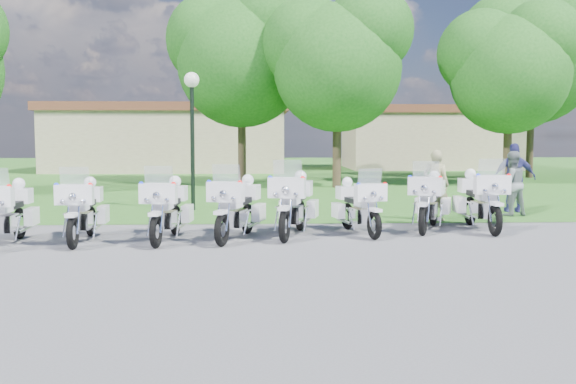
{
  "coord_description": "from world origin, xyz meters",
  "views": [
    {
      "loc": [
        -0.31,
        -12.64,
        2.16
      ],
      "look_at": [
        0.27,
        1.2,
        0.95
      ],
      "focal_mm": 40.0,
      "sensor_mm": 36.0,
      "label": 1
    }
  ],
  "objects_px": {
    "motorcycle_4": "(294,203)",
    "bystander_c": "(514,178)",
    "bystander_b": "(511,184)",
    "motorcycle_3": "(238,207)",
    "motorcycle_6": "(430,200)",
    "motorcycle_2": "(168,208)",
    "motorcycle_0": "(8,212)",
    "motorcycle_1": "(83,210)",
    "motorcycle_5": "(358,206)",
    "bystander_a": "(436,185)",
    "motorcycle_7": "(480,199)",
    "lamp_post": "(192,106)"
  },
  "relations": [
    {
      "from": "motorcycle_0",
      "to": "motorcycle_4",
      "type": "height_order",
      "value": "motorcycle_4"
    },
    {
      "from": "motorcycle_3",
      "to": "lamp_post",
      "type": "distance_m",
      "value": 5.95
    },
    {
      "from": "motorcycle_3",
      "to": "lamp_post",
      "type": "height_order",
      "value": "lamp_post"
    },
    {
      "from": "motorcycle_3",
      "to": "motorcycle_6",
      "type": "relative_size",
      "value": 1.03
    },
    {
      "from": "motorcycle_1",
      "to": "motorcycle_2",
      "type": "distance_m",
      "value": 1.71
    },
    {
      "from": "motorcycle_1",
      "to": "motorcycle_5",
      "type": "height_order",
      "value": "motorcycle_1"
    },
    {
      "from": "bystander_b",
      "to": "motorcycle_2",
      "type": "bearing_deg",
      "value": 12.22
    },
    {
      "from": "motorcycle_6",
      "to": "motorcycle_7",
      "type": "height_order",
      "value": "motorcycle_7"
    },
    {
      "from": "motorcycle_6",
      "to": "lamp_post",
      "type": "height_order",
      "value": "lamp_post"
    },
    {
      "from": "motorcycle_6",
      "to": "bystander_a",
      "type": "xyz_separation_m",
      "value": [
        0.56,
        1.55,
        0.23
      ]
    },
    {
      "from": "motorcycle_0",
      "to": "motorcycle_5",
      "type": "distance_m",
      "value": 7.29
    },
    {
      "from": "motorcycle_1",
      "to": "motorcycle_7",
      "type": "height_order",
      "value": "motorcycle_7"
    },
    {
      "from": "motorcycle_6",
      "to": "lamp_post",
      "type": "bearing_deg",
      "value": -12.31
    },
    {
      "from": "motorcycle_0",
      "to": "lamp_post",
      "type": "height_order",
      "value": "lamp_post"
    },
    {
      "from": "motorcycle_5",
      "to": "bystander_c",
      "type": "xyz_separation_m",
      "value": [
        5.02,
        3.75,
        0.36
      ]
    },
    {
      "from": "motorcycle_5",
      "to": "lamp_post",
      "type": "xyz_separation_m",
      "value": [
        -4.13,
        4.63,
        2.41
      ]
    },
    {
      "from": "motorcycle_1",
      "to": "bystander_a",
      "type": "distance_m",
      "value": 8.62
    },
    {
      "from": "motorcycle_0",
      "to": "bystander_b",
      "type": "relative_size",
      "value": 1.34
    },
    {
      "from": "motorcycle_1",
      "to": "bystander_c",
      "type": "relative_size",
      "value": 1.2
    },
    {
      "from": "motorcycle_2",
      "to": "bystander_a",
      "type": "relative_size",
      "value": 1.31
    },
    {
      "from": "motorcycle_0",
      "to": "bystander_b",
      "type": "height_order",
      "value": "bystander_b"
    },
    {
      "from": "motorcycle_2",
      "to": "motorcycle_7",
      "type": "relative_size",
      "value": 0.95
    },
    {
      "from": "bystander_a",
      "to": "bystander_b",
      "type": "height_order",
      "value": "bystander_a"
    },
    {
      "from": "motorcycle_3",
      "to": "motorcycle_4",
      "type": "distance_m",
      "value": 1.29
    },
    {
      "from": "motorcycle_3",
      "to": "bystander_b",
      "type": "xyz_separation_m",
      "value": [
        7.24,
        3.53,
        0.2
      ]
    },
    {
      "from": "motorcycle_3",
      "to": "motorcycle_6",
      "type": "height_order",
      "value": "motorcycle_6"
    },
    {
      "from": "motorcycle_7",
      "to": "bystander_b",
      "type": "distance_m",
      "value": 2.94
    },
    {
      "from": "motorcycle_1",
      "to": "motorcycle_6",
      "type": "distance_m",
      "value": 7.67
    },
    {
      "from": "motorcycle_6",
      "to": "motorcycle_3",
      "type": "bearing_deg",
      "value": 37.37
    },
    {
      "from": "motorcycle_4",
      "to": "motorcycle_7",
      "type": "relative_size",
      "value": 0.99
    },
    {
      "from": "motorcycle_7",
      "to": "bystander_c",
      "type": "height_order",
      "value": "bystander_c"
    },
    {
      "from": "motorcycle_6",
      "to": "motorcycle_7",
      "type": "relative_size",
      "value": 0.91
    },
    {
      "from": "motorcycle_1",
      "to": "motorcycle_7",
      "type": "bearing_deg",
      "value": -174.57
    },
    {
      "from": "motorcycle_5",
      "to": "bystander_c",
      "type": "bearing_deg",
      "value": -156.29
    },
    {
      "from": "motorcycle_1",
      "to": "motorcycle_4",
      "type": "distance_m",
      "value": 4.41
    },
    {
      "from": "motorcycle_5",
      "to": "bystander_b",
      "type": "xyz_separation_m",
      "value": [
        4.59,
        2.9,
        0.26
      ]
    },
    {
      "from": "motorcycle_2",
      "to": "motorcycle_3",
      "type": "distance_m",
      "value": 1.45
    },
    {
      "from": "motorcycle_5",
      "to": "motorcycle_7",
      "type": "height_order",
      "value": "motorcycle_7"
    },
    {
      "from": "motorcycle_2",
      "to": "motorcycle_0",
      "type": "bearing_deg",
      "value": 12.35
    },
    {
      "from": "bystander_b",
      "to": "bystander_c",
      "type": "height_order",
      "value": "bystander_c"
    },
    {
      "from": "lamp_post",
      "to": "motorcycle_2",
      "type": "bearing_deg",
      "value": -89.56
    },
    {
      "from": "motorcycle_2",
      "to": "motorcycle_7",
      "type": "bearing_deg",
      "value": -164.85
    },
    {
      "from": "motorcycle_4",
      "to": "bystander_c",
      "type": "relative_size",
      "value": 1.26
    },
    {
      "from": "motorcycle_2",
      "to": "motorcycle_4",
      "type": "relative_size",
      "value": 0.96
    },
    {
      "from": "motorcycle_0",
      "to": "motorcycle_5",
      "type": "height_order",
      "value": "motorcycle_0"
    },
    {
      "from": "lamp_post",
      "to": "bystander_b",
      "type": "xyz_separation_m",
      "value": [
        8.73,
        -1.72,
        -2.15
      ]
    },
    {
      "from": "motorcycle_4",
      "to": "lamp_post",
      "type": "height_order",
      "value": "lamp_post"
    },
    {
      "from": "motorcycle_4",
      "to": "bystander_b",
      "type": "relative_size",
      "value": 1.41
    },
    {
      "from": "motorcycle_6",
      "to": "lamp_post",
      "type": "relative_size",
      "value": 0.57
    },
    {
      "from": "motorcycle_7",
      "to": "motorcycle_2",
      "type": "bearing_deg",
      "value": 11.28
    }
  ]
}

